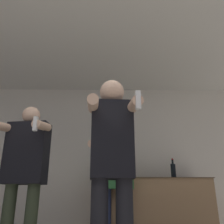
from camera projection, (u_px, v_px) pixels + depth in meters
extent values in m
cube|color=silver|center=(99.00, 163.00, 3.98)|extent=(7.00, 0.06, 2.55)
cube|color=silver|center=(97.00, 39.00, 3.07)|extent=(7.00, 3.37, 0.05)
cube|color=#997551|center=(151.00, 217.00, 3.40)|extent=(1.59, 0.64, 0.98)
cube|color=brown|center=(149.00, 180.00, 3.57)|extent=(1.62, 0.67, 0.01)
cylinder|color=black|center=(173.00, 172.00, 3.68)|extent=(0.07, 0.07, 0.23)
cylinder|color=black|center=(173.00, 162.00, 3.73)|extent=(0.03, 0.03, 0.07)
sphere|color=maroon|center=(172.00, 159.00, 3.74)|extent=(0.03, 0.03, 0.03)
cylinder|color=#563314|center=(109.00, 172.00, 3.67)|extent=(0.08, 0.08, 0.23)
cylinder|color=#563314|center=(109.00, 161.00, 3.72)|extent=(0.03, 0.03, 0.09)
sphere|color=maroon|center=(109.00, 158.00, 3.74)|extent=(0.03, 0.03, 0.03)
cylinder|color=silver|center=(115.00, 175.00, 3.65)|extent=(0.06, 0.06, 0.14)
cylinder|color=silver|center=(115.00, 167.00, 3.69)|extent=(0.02, 0.02, 0.09)
sphere|color=silver|center=(115.00, 164.00, 3.71)|extent=(0.02, 0.02, 0.02)
cube|color=black|center=(112.00, 139.00, 2.04)|extent=(0.35, 0.22, 0.63)
sphere|color=beige|center=(112.00, 92.00, 2.19)|extent=(0.21, 0.21, 0.21)
cylinder|color=beige|center=(93.00, 104.00, 1.95)|extent=(0.11, 0.37, 0.15)
cylinder|color=beige|center=(134.00, 105.00, 1.97)|extent=(0.11, 0.37, 0.15)
cube|color=white|center=(138.00, 100.00, 1.79)|extent=(0.04, 0.04, 0.14)
cube|color=black|center=(27.00, 153.00, 2.60)|extent=(0.45, 0.26, 0.64)
sphere|color=beige|center=(31.00, 115.00, 2.75)|extent=(0.19, 0.19, 0.19)
cylinder|color=beige|center=(4.00, 127.00, 2.56)|extent=(0.13, 0.34, 0.14)
cylinder|color=beige|center=(42.00, 126.00, 2.52)|extent=(0.13, 0.34, 0.14)
cube|color=white|center=(35.00, 124.00, 2.36)|extent=(0.04, 0.04, 0.14)
cube|color=#2D6B38|center=(115.00, 164.00, 3.26)|extent=(0.49, 0.31, 0.63)
sphere|color=beige|center=(115.00, 133.00, 3.41)|extent=(0.22, 0.22, 0.22)
cylinder|color=beige|center=(96.00, 144.00, 3.24)|extent=(0.19, 0.38, 0.16)
cylinder|color=beige|center=(128.00, 142.00, 3.13)|extent=(0.19, 0.38, 0.16)
cube|color=white|center=(125.00, 142.00, 2.97)|extent=(0.04, 0.04, 0.14)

